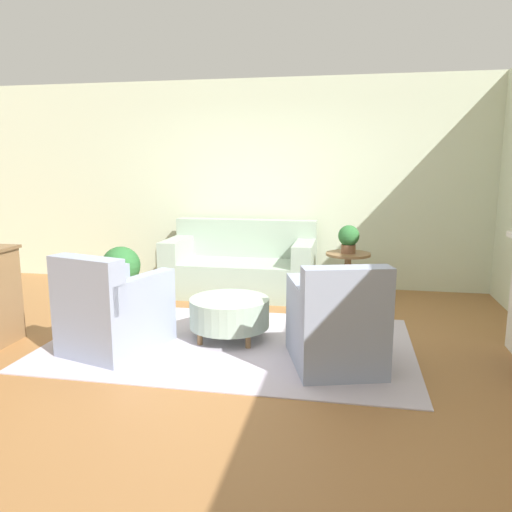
# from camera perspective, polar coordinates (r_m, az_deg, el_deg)

# --- Properties ---
(ground_plane) EXTENTS (16.00, 16.00, 0.00)m
(ground_plane) POSITION_cam_1_polar(r_m,az_deg,el_deg) (4.80, -3.04, -9.97)
(ground_plane) COLOR #996638
(wall_back) EXTENTS (8.85, 0.12, 2.80)m
(wall_back) POSITION_cam_1_polar(r_m,az_deg,el_deg) (6.94, 1.79, 8.20)
(wall_back) COLOR beige
(wall_back) RESTS_ON ground_plane
(rug) EXTENTS (3.38, 2.05, 0.01)m
(rug) POSITION_cam_1_polar(r_m,az_deg,el_deg) (4.79, -3.04, -9.92)
(rug) COLOR #BCB2C1
(rug) RESTS_ON ground_plane
(couch) EXTENTS (1.91, 0.94, 0.94)m
(couch) POSITION_cam_1_polar(r_m,az_deg,el_deg) (6.53, -1.71, -1.33)
(couch) COLOR #9EB29E
(couch) RESTS_ON ground_plane
(armchair_left) EXTENTS (0.90, 1.03, 0.90)m
(armchair_left) POSITION_cam_1_polar(r_m,az_deg,el_deg) (4.71, -16.07, -6.22)
(armchair_left) COLOR #8E99B2
(armchair_left) RESTS_ON rug
(armchair_right) EXTENTS (0.90, 1.03, 0.90)m
(armchair_right) POSITION_cam_1_polar(r_m,az_deg,el_deg) (4.22, 9.14, -7.86)
(armchair_right) COLOR #8E99B2
(armchair_right) RESTS_ON rug
(ottoman_table) EXTENTS (0.77, 0.77, 0.39)m
(ottoman_table) POSITION_cam_1_polar(r_m,az_deg,el_deg) (4.84, -3.05, -6.46)
(ottoman_table) COLOR #9EB29E
(ottoman_table) RESTS_ON rug
(side_table) EXTENTS (0.54, 0.54, 0.62)m
(side_table) POSITION_cam_1_polar(r_m,az_deg,el_deg) (6.16, 10.43, -1.43)
(side_table) COLOR olive
(side_table) RESTS_ON ground_plane
(potted_plant_on_side_table) EXTENTS (0.25, 0.25, 0.34)m
(potted_plant_on_side_table) POSITION_cam_1_polar(r_m,az_deg,el_deg) (6.10, 10.55, 2.06)
(potted_plant_on_side_table) COLOR brown
(potted_plant_on_side_table) RESTS_ON side_table
(potted_plant_floor) EXTENTS (0.49, 0.49, 0.64)m
(potted_plant_floor) POSITION_cam_1_polar(r_m,az_deg,el_deg) (6.59, -15.16, -1.32)
(potted_plant_floor) COLOR brown
(potted_plant_floor) RESTS_ON ground_plane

